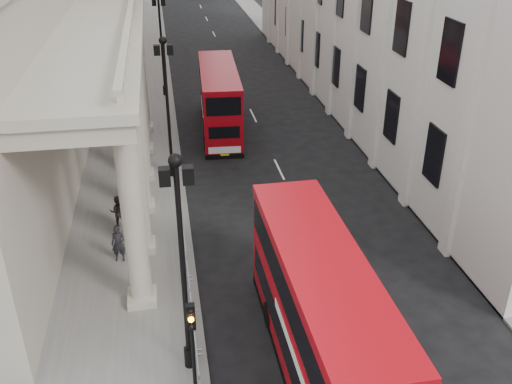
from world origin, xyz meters
TOP-DOWN VIEW (x-y plane):
  - sidewalk_west at (-3.00, 30.00)m, footprint 6.00×140.00m
  - sidewalk_east at (13.50, 30.00)m, footprint 3.00×140.00m
  - kerb at (-0.05, 30.00)m, footprint 0.20×140.00m
  - lamp_post_south at (-0.60, 4.00)m, footprint 1.05×0.44m
  - lamp_post_mid at (-0.60, 20.00)m, footprint 1.05×0.44m
  - lamp_post_north at (-0.60, 36.00)m, footprint 1.05×0.44m
  - traffic_light at (-0.50, 1.98)m, footprint 0.28×0.33m
  - bus_near at (3.91, 3.21)m, footprint 2.84×11.14m
  - bus_far at (3.12, 27.32)m, footprint 3.09×10.64m
  - pedestrian_a at (-3.34, 11.24)m, footprint 0.71×0.51m
  - pedestrian_b at (-3.51, 14.42)m, footprint 0.84×0.66m
  - pedestrian_c at (-3.10, 20.52)m, footprint 0.88×0.72m

SIDE VIEW (x-z plane):
  - sidewalk_west at x=-3.00m, z-range 0.00..0.12m
  - sidewalk_east at x=13.50m, z-range 0.00..0.12m
  - kerb at x=-0.05m, z-range 0.00..0.14m
  - pedestrian_c at x=-3.10m, z-range 0.12..1.67m
  - pedestrian_b at x=-3.51m, z-range 0.12..1.84m
  - pedestrian_a at x=-3.34m, z-range 0.12..1.92m
  - bus_far at x=3.12m, z-range 0.10..4.65m
  - bus_near at x=3.91m, z-range 0.11..4.90m
  - traffic_light at x=-0.50m, z-range 0.96..5.26m
  - lamp_post_south at x=-0.60m, z-range 0.75..9.07m
  - lamp_post_mid at x=-0.60m, z-range 0.75..9.07m
  - lamp_post_north at x=-0.60m, z-range 0.75..9.07m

